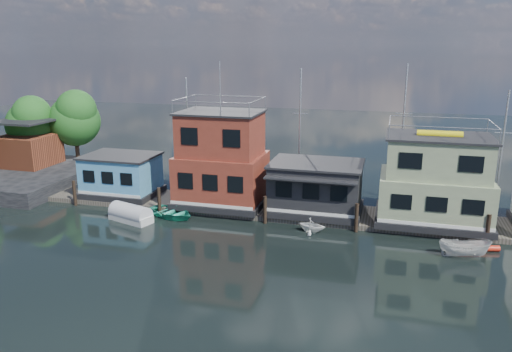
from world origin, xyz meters
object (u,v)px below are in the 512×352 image
(motorboat, at_px, (465,248))
(dinghy_white, at_px, (312,225))
(tarp_runabout, at_px, (131,214))
(houseboat_dark, at_px, (316,187))
(houseboat_blue, at_px, (121,175))
(houseboat_green, at_px, (435,182))
(red_kayak, at_px, (478,248))
(dinghy_teal, at_px, (172,212))
(houseboat_red, at_px, (221,161))

(motorboat, bearing_deg, dinghy_white, 73.63)
(tarp_runabout, bearing_deg, houseboat_dark, 38.29)
(motorboat, bearing_deg, tarp_runabout, 82.85)
(houseboat_blue, distance_m, dinghy_white, 18.26)
(houseboat_dark, bearing_deg, houseboat_green, 0.12)
(houseboat_green, xyz_separation_m, motorboat, (1.71, -5.59, -2.91))
(houseboat_dark, relative_size, houseboat_green, 0.88)
(red_kayak, relative_size, dinghy_white, 1.36)
(dinghy_teal, height_order, dinghy_white, dinghy_white)
(houseboat_green, height_order, motorboat, houseboat_green)
(tarp_runabout, bearing_deg, motorboat, 16.96)
(dinghy_teal, relative_size, red_kayak, 1.48)
(houseboat_green, relative_size, motorboat, 2.55)
(houseboat_red, bearing_deg, houseboat_dark, -0.14)
(motorboat, xyz_separation_m, dinghy_white, (-10.41, 1.89, -0.09))
(houseboat_green, xyz_separation_m, dinghy_teal, (-20.10, -3.45, -3.11))
(houseboat_green, relative_size, tarp_runabout, 2.14)
(houseboat_blue, bearing_deg, tarp_runabout, -54.63)
(red_kayak, distance_m, dinghy_white, 11.46)
(red_kayak, height_order, motorboat, motorboat)
(houseboat_dark, xyz_separation_m, houseboat_green, (9.00, 0.02, 1.13))
(houseboat_red, bearing_deg, tarp_runabout, -138.79)
(houseboat_blue, distance_m, motorboat, 28.80)
(houseboat_red, distance_m, dinghy_white, 9.76)
(motorboat, distance_m, dinghy_white, 10.58)
(houseboat_dark, bearing_deg, houseboat_blue, 179.94)
(houseboat_blue, xyz_separation_m, red_kayak, (29.25, -4.22, -2.00))
(houseboat_green, relative_size, red_kayak, 2.96)
(houseboat_red, height_order, motorboat, houseboat_red)
(dinghy_teal, height_order, red_kayak, dinghy_teal)
(houseboat_red, distance_m, houseboat_dark, 8.18)
(dinghy_white, bearing_deg, houseboat_green, -57.85)
(houseboat_dark, height_order, tarp_runabout, houseboat_dark)
(houseboat_blue, height_order, dinghy_white, houseboat_blue)
(houseboat_red, relative_size, motorboat, 3.60)
(houseboat_green, distance_m, red_kayak, 6.04)
(houseboat_blue, distance_m, tarp_runabout, 6.50)
(houseboat_red, relative_size, houseboat_dark, 1.60)
(dinghy_teal, distance_m, tarp_runabout, 3.23)
(red_kayak, height_order, dinghy_white, dinghy_white)
(houseboat_blue, height_order, tarp_runabout, houseboat_blue)
(houseboat_red, xyz_separation_m, houseboat_green, (17.00, 0.00, -0.55))
(houseboat_red, distance_m, dinghy_teal, 5.92)
(red_kayak, bearing_deg, houseboat_green, 110.88)
(motorboat, bearing_deg, red_kayak, -43.06)
(houseboat_blue, xyz_separation_m, dinghy_teal, (6.40, -3.45, -1.77))
(dinghy_teal, distance_m, red_kayak, 22.86)
(houseboat_red, height_order, dinghy_teal, houseboat_red)
(houseboat_green, xyz_separation_m, red_kayak, (2.75, -4.22, -3.34))
(houseboat_red, distance_m, houseboat_green, 17.01)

